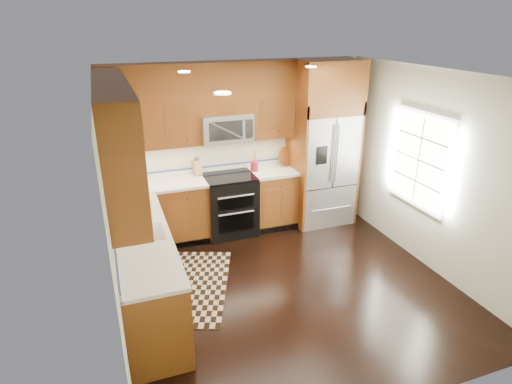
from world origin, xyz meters
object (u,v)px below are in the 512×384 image
object	(u,v)px
rug	(187,285)
utensil_crock	(254,164)
knife_block	(197,167)
range	(230,205)
refrigerator	(323,144)

from	to	relation	value
rug	utensil_crock	world-z (taller)	utensil_crock
rug	knife_block	world-z (taller)	knife_block
utensil_crock	knife_block	bearing A→B (deg)	171.67
range	knife_block	world-z (taller)	knife_block
range	refrigerator	xyz separation A→B (m)	(1.55, -0.04, 0.83)
range	refrigerator	size ratio (longest dim) A/B	0.36
range	rug	distance (m)	1.63
knife_block	utensil_crock	size ratio (longest dim) A/B	0.86
range	utensil_crock	bearing A→B (deg)	13.33
refrigerator	rug	xyz separation A→B (m)	(-2.50, -1.21, -1.30)
range	knife_block	xyz separation A→B (m)	(-0.44, 0.23, 0.59)
rug	knife_block	xyz separation A→B (m)	(0.51, 1.48, 1.05)
refrigerator	utensil_crock	bearing A→B (deg)	172.70
rug	utensil_crock	size ratio (longest dim) A/B	4.98
refrigerator	rug	size ratio (longest dim) A/B	1.58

